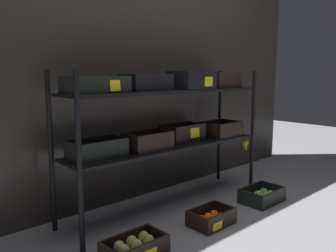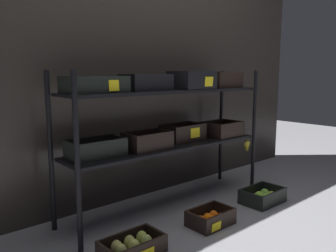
{
  "view_description": "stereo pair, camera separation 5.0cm",
  "coord_description": "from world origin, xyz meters",
  "px_view_note": "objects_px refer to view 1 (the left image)",
  "views": [
    {
      "loc": [
        -1.69,
        -1.87,
        1.02
      ],
      "look_at": [
        0.0,
        0.0,
        0.63
      ],
      "focal_mm": 36.65,
      "sensor_mm": 36.0,
      "label": 1
    },
    {
      "loc": [
        -1.66,
        -1.91,
        1.02
      ],
      "look_at": [
        0.0,
        0.0,
        0.63
      ],
      "focal_mm": 36.65,
      "sensor_mm": 36.0,
      "label": 2
    }
  ],
  "objects_px": {
    "crate_ground_apple_green": "(262,196)",
    "display_rack": "(168,116)",
    "crate_ground_pear": "(135,247)",
    "crate_ground_tangerine": "(211,218)"
  },
  "relations": [
    {
      "from": "crate_ground_apple_green",
      "to": "display_rack",
      "type": "bearing_deg",
      "value": 144.62
    },
    {
      "from": "crate_ground_pear",
      "to": "crate_ground_tangerine",
      "type": "xyz_separation_m",
      "value": [
        0.63,
        -0.03,
        -0.01
      ]
    },
    {
      "from": "crate_ground_tangerine",
      "to": "crate_ground_apple_green",
      "type": "bearing_deg",
      "value": 0.28
    },
    {
      "from": "display_rack",
      "to": "crate_ground_pear",
      "type": "distance_m",
      "value": 0.99
    },
    {
      "from": "crate_ground_tangerine",
      "to": "crate_ground_apple_green",
      "type": "height_order",
      "value": "crate_ground_apple_green"
    },
    {
      "from": "display_rack",
      "to": "crate_ground_tangerine",
      "type": "height_order",
      "value": "display_rack"
    },
    {
      "from": "crate_ground_apple_green",
      "to": "crate_ground_tangerine",
      "type": "bearing_deg",
      "value": -179.72
    },
    {
      "from": "crate_ground_pear",
      "to": "crate_ground_apple_green",
      "type": "height_order",
      "value": "crate_ground_apple_green"
    },
    {
      "from": "crate_ground_tangerine",
      "to": "crate_ground_apple_green",
      "type": "relative_size",
      "value": 0.89
    },
    {
      "from": "display_rack",
      "to": "crate_ground_pear",
      "type": "bearing_deg",
      "value": -146.53
    }
  ]
}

